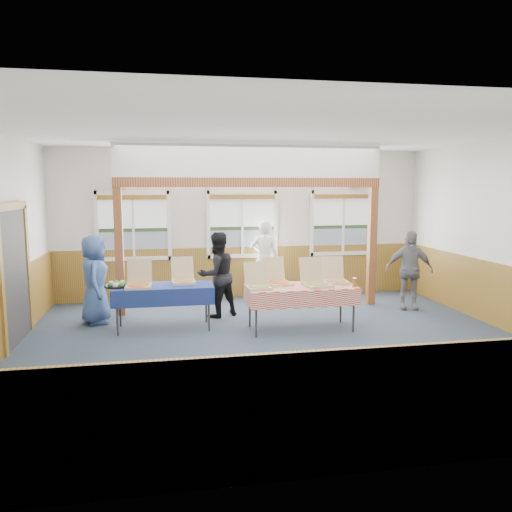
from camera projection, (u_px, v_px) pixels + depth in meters
The scene contains 28 objects.
floor at pixel (277, 345), 7.66m from camera, with size 8.00×8.00×0.00m, color #24313B.
ceiling at pixel (278, 132), 7.21m from camera, with size 8.00×8.00×0.00m, color white.
wall_back at pixel (242, 224), 10.84m from camera, with size 8.00×8.00×0.00m, color silver.
wall_front at pixel (374, 288), 4.03m from camera, with size 8.00×8.00×0.00m, color silver.
wainscot_back at pixel (242, 272), 10.97m from camera, with size 7.98×0.05×1.10m, color brown.
wainscot_front at pixel (369, 410), 4.20m from camera, with size 7.98×0.05×1.10m, color brown.
wainscot_right at pixel (510, 299), 8.29m from camera, with size 0.05×6.98×1.10m, color brown.
cased_opening at pixel (14, 276), 7.68m from camera, with size 0.06×1.30×2.10m, color #313131.
window_left at pixel (133, 222), 10.38m from camera, with size 1.56×0.10×1.46m.
window_mid at pixel (242, 221), 10.79m from camera, with size 1.56×0.10×1.46m.
window_right at pixel (343, 219), 11.20m from camera, with size 1.56×0.10×1.46m.
post_left at pixel (119, 252), 9.28m from camera, with size 0.15×0.15×2.40m, color #5E2B14.
post_right at pixel (372, 246), 10.18m from camera, with size 0.15×0.15×2.40m, color #5E2B14.
cross_beam at pixel (251, 182), 9.55m from camera, with size 5.15×0.18×0.18m, color #5E2B14.
table_left at pixel (163, 289), 8.44m from camera, with size 1.81×1.21×0.76m.
table_right at pixel (301, 289), 8.39m from camera, with size 1.99×1.49×0.76m.
pizza_box_a at pixel (139, 283), 8.25m from camera, with size 0.43×0.52×0.44m.
pizza_box_b at pixel (183, 279), 8.65m from camera, with size 0.41×0.49×0.43m.
pizza_box_c at pixel (258, 285), 8.14m from camera, with size 0.41×0.49×0.42m.
pizza_box_d at pixel (278, 280), 8.50m from camera, with size 0.49×0.56×0.44m.
pizza_box_e at pixel (316, 282), 8.34m from camera, with size 0.50×0.58×0.46m.
pizza_box_f at pixel (335, 279), 8.63m from camera, with size 0.42×0.50×0.43m.
veggie_tray at pixel (117, 285), 8.30m from camera, with size 0.42×0.42×0.10m.
drink_glass at pixel (355, 282), 8.28m from camera, with size 0.07×0.07×0.15m, color #985919.
woman_white at pixel (265, 260), 10.63m from camera, with size 0.62×0.41×1.71m, color white.
woman_black at pixel (217, 275), 9.25m from camera, with size 0.77×0.60×1.58m, color black.
man_blue at pixel (95, 279), 8.80m from camera, with size 0.77×0.50×1.58m, color #3C5997.
person_grey at pixel (409, 270), 9.84m from camera, with size 0.91×0.38×1.56m, color slate.
Camera 1 is at (-1.65, -7.21, 2.42)m, focal length 35.00 mm.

